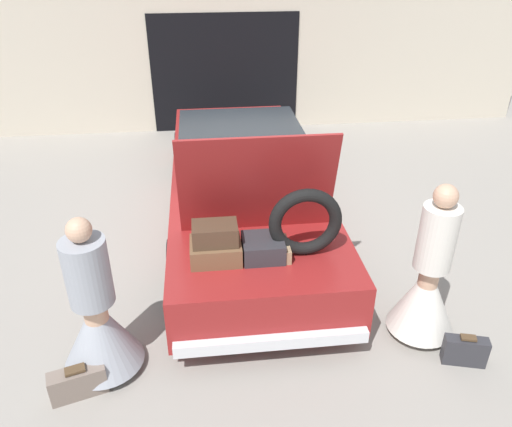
# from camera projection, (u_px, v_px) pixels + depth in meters

# --- Properties ---
(ground_plane) EXTENTS (40.00, 40.00, 0.00)m
(ground_plane) POSITION_uv_depth(u_px,v_px,m) (244.00, 219.00, 6.91)
(ground_plane) COLOR gray
(garage_wall_back) EXTENTS (12.00, 0.14, 2.80)m
(garage_wall_back) POSITION_uv_depth(u_px,v_px,m) (224.00, 57.00, 9.46)
(garage_wall_back) COLOR beige
(garage_wall_back) RESTS_ON ground_plane
(car) EXTENTS (1.88, 5.40, 1.84)m
(car) POSITION_uv_depth(u_px,v_px,m) (243.00, 182.00, 6.62)
(car) COLOR maroon
(car) RESTS_ON ground_plane
(person_left) EXTENTS (0.71, 0.71, 1.56)m
(person_left) POSITION_uv_depth(u_px,v_px,m) (97.00, 320.00, 4.30)
(person_left) COLOR tan
(person_left) RESTS_ON ground_plane
(person_right) EXTENTS (0.64, 0.64, 1.62)m
(person_right) POSITION_uv_depth(u_px,v_px,m) (427.00, 285.00, 4.68)
(person_right) COLOR tan
(person_right) RESTS_ON ground_plane
(suitcase_beside_left_person) EXTENTS (0.49, 0.28, 0.30)m
(suitcase_beside_left_person) POSITION_uv_depth(u_px,v_px,m) (78.00, 383.00, 4.22)
(suitcase_beside_left_person) COLOR #75665B
(suitcase_beside_left_person) RESTS_ON ground_plane
(suitcase_beside_right_person) EXTENTS (0.40, 0.22, 0.31)m
(suitcase_beside_right_person) POSITION_uv_depth(u_px,v_px,m) (465.00, 351.00, 4.53)
(suitcase_beside_right_person) COLOR #2D2D33
(suitcase_beside_right_person) RESTS_ON ground_plane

